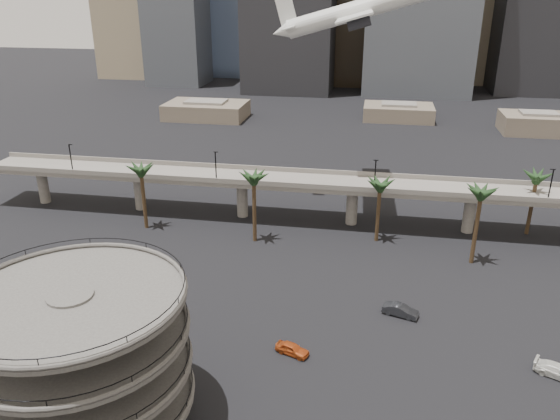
% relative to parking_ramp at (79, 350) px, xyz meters
% --- Properties ---
extents(ground, '(700.00, 700.00, 0.00)m').
position_rel_parking_ramp_xyz_m(ground, '(13.00, 4.00, -9.84)').
color(ground, black).
rests_on(ground, ground).
extents(parking_ramp, '(22.20, 22.20, 17.35)m').
position_rel_parking_ramp_xyz_m(parking_ramp, '(0.00, 0.00, 0.00)').
color(parking_ramp, '#484643').
rests_on(parking_ramp, ground).
extents(overpass, '(130.00, 9.30, 14.70)m').
position_rel_parking_ramp_xyz_m(overpass, '(13.00, 59.00, -2.50)').
color(overpass, '#69645D').
rests_on(overpass, ground).
extents(palm_trees, '(76.40, 18.40, 14.00)m').
position_rel_parking_ramp_xyz_m(palm_trees, '(24.58, 51.18, 1.46)').
color(palm_trees, '#40301B').
rests_on(palm_trees, ground).
extents(low_buildings, '(135.00, 27.50, 6.80)m').
position_rel_parking_ramp_xyz_m(low_buildings, '(19.89, 146.30, -6.97)').
color(low_buildings, brown).
rests_on(low_buildings, ground).
extents(airborne_jet, '(35.90, 31.70, 13.15)m').
position_rel_parking_ramp_xyz_m(airborne_jet, '(22.62, 75.48, 29.07)').
color(airborne_jet, silver).
rests_on(airborne_jet, ground).
extents(car_a, '(4.75, 3.17, 1.50)m').
position_rel_parking_ramp_xyz_m(car_a, '(19.00, 16.07, -9.08)').
color(car_a, '#B24819').
rests_on(car_a, ground).
extents(car_b, '(5.37, 3.14, 1.67)m').
position_rel_parking_ramp_xyz_m(car_b, '(32.73, 27.44, -9.00)').
color(car_b, '#222328').
rests_on(car_b, ground).
extents(car_c, '(5.80, 4.30, 1.56)m').
position_rel_parking_ramp_xyz_m(car_c, '(50.97, 17.38, -9.05)').
color(car_c, silver).
rests_on(car_c, ground).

